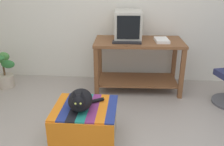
{
  "coord_description": "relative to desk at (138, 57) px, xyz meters",
  "views": [
    {
      "loc": [
        0.23,
        -1.84,
        1.64
      ],
      "look_at": [
        0.01,
        0.85,
        0.55
      ],
      "focal_mm": 39.24,
      "sensor_mm": 36.0,
      "label": 1
    }
  ],
  "objects": [
    {
      "name": "cat",
      "position": [
        -0.59,
        -1.36,
        -0.02
      ],
      "size": [
        0.35,
        0.39,
        0.26
      ],
      "rotation": [
        0.0,
        0.0,
        0.1
      ],
      "color": "black",
      "rests_on": "ottoman_with_blanket"
    },
    {
      "name": "desk",
      "position": [
        0.0,
        0.0,
        0.0
      ],
      "size": [
        1.29,
        0.68,
        0.76
      ],
      "rotation": [
        0.0,
        0.0,
        0.04
      ],
      "color": "brown",
      "rests_on": "ground_plane"
    },
    {
      "name": "tv_monitor",
      "position": [
        -0.16,
        0.09,
        0.44
      ],
      "size": [
        0.39,
        0.49,
        0.41
      ],
      "rotation": [
        0.0,
        0.0,
        0.04
      ],
      "color": "#BCB7A8",
      "rests_on": "desk"
    },
    {
      "name": "ottoman_with_blanket",
      "position": [
        -0.56,
        -1.31,
        -0.32
      ],
      "size": [
        0.64,
        0.58,
        0.4
      ],
      "color": "tan",
      "rests_on": "ground_plane"
    },
    {
      "name": "keyboard",
      "position": [
        -0.17,
        -0.15,
        0.26
      ],
      "size": [
        0.4,
        0.16,
        0.02
      ],
      "primitive_type": "cube",
      "rotation": [
        0.0,
        0.0,
        0.02
      ],
      "color": "black",
      "rests_on": "desk"
    },
    {
      "name": "potted_plant",
      "position": [
        -2.04,
        -0.09,
        -0.28
      ],
      "size": [
        0.4,
        0.37,
        0.56
      ],
      "color": "#B7A893",
      "rests_on": "ground_plane"
    },
    {
      "name": "book",
      "position": [
        0.32,
        -0.04,
        0.27
      ],
      "size": [
        0.2,
        0.3,
        0.04
      ],
      "primitive_type": "cube",
      "rotation": [
        0.0,
        0.0,
        0.09
      ],
      "color": "white",
      "rests_on": "desk"
    },
    {
      "name": "pen",
      "position": [
        0.4,
        0.08,
        0.25
      ],
      "size": [
        0.02,
        0.14,
        0.01
      ],
      "primitive_type": "cylinder",
      "rotation": [
        0.0,
        1.57,
        1.52
      ],
      "color": "#B7B7BC",
      "rests_on": "desk"
    }
  ]
}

